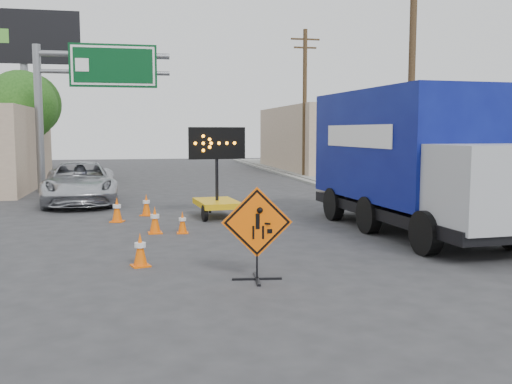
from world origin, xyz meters
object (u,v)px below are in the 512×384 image
object	(u,v)px
box_truck	(409,168)
pickup_truck	(80,183)
arrow_board	(217,197)
construction_sign	(257,231)

from	to	relation	value
box_truck	pickup_truck	bearing A→B (deg)	135.57
arrow_board	box_truck	bearing A→B (deg)	-42.92
box_truck	construction_sign	bearing A→B (deg)	-144.20
arrow_board	box_truck	world-z (taller)	box_truck
construction_sign	arrow_board	size ratio (longest dim) A/B	0.60
arrow_board	box_truck	xyz separation A→B (m)	(4.98, -3.82, 1.16)
pickup_truck	construction_sign	bearing A→B (deg)	-75.15
construction_sign	arrow_board	distance (m)	8.17
arrow_board	box_truck	size ratio (longest dim) A/B	0.35
construction_sign	box_truck	bearing A→B (deg)	46.31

